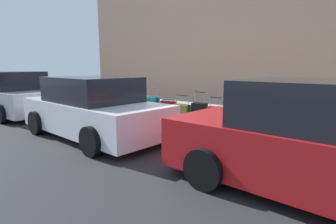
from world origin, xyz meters
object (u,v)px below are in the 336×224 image
(suitcase_navy_10, at_px, (131,107))
(suitcase_red_4, at_px, (215,119))
(suitcase_olive_6, at_px, (182,115))
(suitcase_silver_9, at_px, (142,107))
(parked_car_red_0, at_px, (330,145))
(parked_car_silver_2, at_px, (11,95))
(suitcase_maroon_7, at_px, (168,112))
(suitcase_teal_8, at_px, (153,109))
(parked_car_white_1, at_px, (93,109))
(suitcase_teal_1, at_px, (274,128))
(fire_hydrant, at_px, (119,104))
(suitcase_maroon_0, at_px, (297,128))
(suitcase_black_5, at_px, (199,116))
(suitcase_silver_2, at_px, (251,124))
(suitcase_navy_3, at_px, (234,121))
(bollard_post, at_px, (102,102))

(suitcase_navy_10, bearing_deg, suitcase_red_4, -179.74)
(suitcase_olive_6, relative_size, suitcase_silver_9, 1.12)
(parked_car_red_0, height_order, parked_car_silver_2, parked_car_silver_2)
(suitcase_olive_6, height_order, suitcase_maroon_7, suitcase_olive_6)
(suitcase_silver_9, xyz_separation_m, parked_car_red_0, (-5.60, 2.05, 0.25))
(suitcase_silver_9, bearing_deg, suitcase_navy_10, 2.36)
(suitcase_olive_6, bearing_deg, suitcase_teal_8, -0.03)
(suitcase_silver_9, distance_m, parked_car_white_1, 2.07)
(suitcase_teal_1, relative_size, fire_hydrant, 1.12)
(suitcase_silver_9, height_order, suitcase_navy_10, suitcase_navy_10)
(suitcase_olive_6, relative_size, parked_car_red_0, 0.19)
(suitcase_maroon_0, height_order, suitcase_black_5, suitcase_black_5)
(suitcase_maroon_7, xyz_separation_m, suitcase_navy_10, (1.54, 0.07, 0.00))
(suitcase_black_5, distance_m, suitcase_maroon_7, 1.14)
(suitcase_black_5, bearing_deg, suitcase_silver_2, 179.45)
(suitcase_teal_1, distance_m, suitcase_red_4, 1.51)
(suitcase_maroon_0, bearing_deg, suitcase_maroon_7, 0.25)
(suitcase_red_4, height_order, parked_car_red_0, parked_car_red_0)
(suitcase_maroon_0, relative_size, suitcase_navy_3, 0.80)
(suitcase_silver_9, relative_size, fire_hydrant, 1.12)
(suitcase_teal_1, distance_m, suitcase_black_5, 2.01)
(suitcase_silver_9, relative_size, parked_car_red_0, 0.17)
(suitcase_navy_3, distance_m, suitcase_silver_9, 3.19)
(bollard_post, relative_size, parked_car_silver_2, 0.18)
(suitcase_teal_1, distance_m, parked_car_red_0, 2.58)
(parked_car_white_1, bearing_deg, suitcase_silver_9, -83.60)
(parked_car_white_1, bearing_deg, suitcase_navy_10, -70.56)
(suitcase_navy_3, height_order, parked_car_red_0, parked_car_red_0)
(suitcase_silver_2, height_order, suitcase_olive_6, suitcase_olive_6)
(parked_car_silver_2, bearing_deg, suitcase_navy_10, -155.69)
(parked_car_white_1, xyz_separation_m, parked_car_silver_2, (5.20, 0.00, 0.04))
(suitcase_maroon_7, distance_m, suitcase_silver_9, 1.06)
(suitcase_red_4, xyz_separation_m, suitcase_navy_10, (3.18, 0.01, 0.01))
(suitcase_teal_8, bearing_deg, suitcase_olive_6, 179.97)
(suitcase_olive_6, distance_m, bollard_post, 3.59)
(suitcase_navy_3, distance_m, suitcase_olive_6, 1.55)
(bollard_post, relative_size, parked_car_white_1, 0.19)
(suitcase_teal_1, xyz_separation_m, parked_car_red_0, (-1.39, 2.14, 0.35))
(suitcase_silver_2, height_order, suitcase_red_4, suitcase_red_4)
(suitcase_black_5, bearing_deg, suitcase_olive_6, 5.25)
(suitcase_teal_1, relative_size, suitcase_red_4, 0.88)
(parked_car_white_1, bearing_deg, suitcase_silver_2, -149.35)
(suitcase_maroon_0, bearing_deg, parked_car_silver_2, 12.33)
(suitcase_maroon_7, bearing_deg, suitcase_red_4, 177.96)
(suitcase_red_4, xyz_separation_m, bollard_post, (4.64, 0.11, 0.10))
(suitcase_maroon_0, distance_m, parked_car_silver_2, 9.92)
(suitcase_maroon_0, xyz_separation_m, suitcase_navy_10, (5.19, 0.09, -0.01))
(parked_car_white_1, bearing_deg, suitcase_maroon_0, -154.70)
(suitcase_navy_3, relative_size, suitcase_teal_8, 0.88)
(suitcase_teal_8, xyz_separation_m, suitcase_silver_9, (0.51, -0.04, -0.00))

